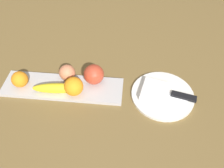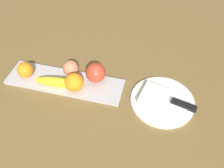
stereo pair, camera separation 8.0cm
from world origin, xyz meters
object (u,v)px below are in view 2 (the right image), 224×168
(apple, at_px, (96,73))
(folded_napkin, at_px, (155,96))
(orange_near_banana, at_px, (25,70))
(fruit_tray, at_px, (65,81))
(dinner_plate, at_px, (162,100))
(peach, at_px, (71,68))
(banana, at_px, (59,82))
(knife, at_px, (179,104))
(orange_near_apple, at_px, (74,82))

(apple, relative_size, folded_napkin, 0.75)
(orange_near_banana, bearing_deg, fruit_tray, -176.21)
(apple, bearing_deg, dinner_plate, 172.61)
(peach, xyz_separation_m, dinner_plate, (-0.36, 0.04, -0.04))
(folded_napkin, bearing_deg, orange_near_banana, 1.17)
(orange_near_banana, relative_size, peach, 0.98)
(banana, xyz_separation_m, orange_near_banana, (0.15, -0.02, 0.01))
(apple, bearing_deg, peach, -3.79)
(fruit_tray, xyz_separation_m, peach, (-0.01, -0.04, 0.04))
(knife, bearing_deg, fruit_tray, 11.84)
(fruit_tray, xyz_separation_m, orange_near_apple, (-0.05, 0.03, 0.04))
(peach, relative_size, dinner_plate, 0.27)
(apple, xyz_separation_m, folded_napkin, (-0.23, 0.03, -0.03))
(fruit_tray, height_order, dinner_plate, fruit_tray)
(fruit_tray, relative_size, peach, 7.36)
(orange_near_apple, height_order, dinner_plate, orange_near_apple)
(orange_near_apple, bearing_deg, banana, 0.48)
(fruit_tray, relative_size, folded_napkin, 4.49)
(knife, bearing_deg, banana, 15.69)
(peach, height_order, knife, peach)
(apple, xyz_separation_m, orange_near_banana, (0.27, 0.04, -0.01))
(apple, xyz_separation_m, banana, (0.13, 0.06, -0.02))
(orange_near_banana, xyz_separation_m, peach, (-0.17, -0.05, 0.00))
(apple, height_order, orange_near_apple, apple)
(apple, height_order, peach, apple)
(apple, height_order, dinner_plate, apple)
(fruit_tray, distance_m, banana, 0.04)
(dinner_plate, bearing_deg, folded_napkin, -0.00)
(orange_near_apple, height_order, folded_napkin, orange_near_apple)
(peach, xyz_separation_m, knife, (-0.42, 0.05, -0.03))
(banana, bearing_deg, fruit_tray, -111.37)
(dinner_plate, height_order, knife, knife)
(folded_napkin, bearing_deg, banana, 4.77)
(orange_near_apple, bearing_deg, apple, -135.13)
(orange_near_banana, xyz_separation_m, folded_napkin, (-0.50, -0.01, -0.02))
(fruit_tray, relative_size, apple, 5.95)
(apple, bearing_deg, folded_napkin, 171.71)
(orange_near_apple, xyz_separation_m, knife, (-0.38, -0.02, -0.03))
(apple, distance_m, orange_near_apple, 0.09)
(orange_near_apple, relative_size, orange_near_banana, 1.15)
(fruit_tray, height_order, orange_near_banana, orange_near_banana)
(banana, distance_m, orange_near_apple, 0.06)
(apple, bearing_deg, knife, 172.52)
(apple, relative_size, peach, 1.24)
(peach, bearing_deg, orange_near_banana, 16.71)
(knife, bearing_deg, peach, 6.32)
(orange_near_apple, distance_m, orange_near_banana, 0.21)
(folded_napkin, bearing_deg, orange_near_apple, 5.67)
(orange_near_banana, distance_m, knife, 0.59)
(peach, height_order, folded_napkin, peach)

